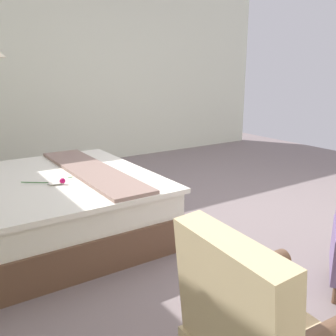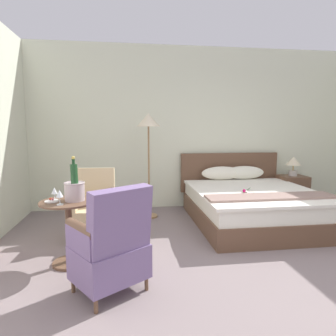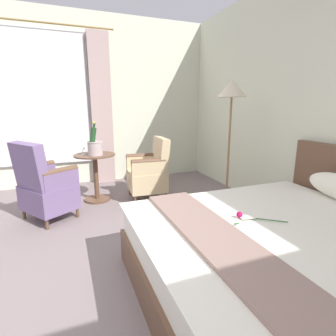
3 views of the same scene
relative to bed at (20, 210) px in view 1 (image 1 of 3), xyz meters
The scene contains 3 objects.
ground_plane 2.04m from the bed, 107.37° to the right, with size 7.58×7.58×0.00m, color gray.
wall_far_side 3.37m from the bed, 37.65° to the right, with size 0.12×6.16×2.96m.
bed is the anchor object (origin of this frame).
Camera 1 is at (-2.58, 2.52, 1.47)m, focal length 40.00 mm.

